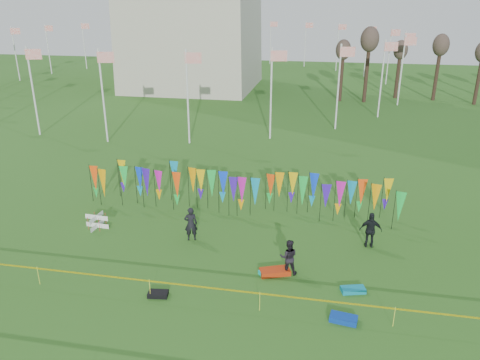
% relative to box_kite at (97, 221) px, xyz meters
% --- Properties ---
extents(ground, '(160.00, 160.00, 0.00)m').
position_rel_box_kite_xyz_m(ground, '(7.08, -4.37, -0.39)').
color(ground, '#295919').
rests_on(ground, ground).
extents(flagpole_ring, '(57.40, 56.16, 8.00)m').
position_rel_box_kite_xyz_m(flagpole_ring, '(-6.92, 43.63, 3.61)').
color(flagpole_ring, silver).
rests_on(flagpole_ring, ground).
extents(banner_row, '(18.64, 0.64, 2.46)m').
position_rel_box_kite_xyz_m(banner_row, '(7.36, 3.67, 1.19)').
color(banner_row, black).
rests_on(banner_row, ground).
extents(caution_tape_near, '(26.00, 0.02, 0.90)m').
position_rel_box_kite_xyz_m(caution_tape_near, '(6.86, -5.58, 0.39)').
color(caution_tape_near, '#F5EC05').
rests_on(caution_tape_near, ground).
extents(box_kite, '(0.70, 0.70, 0.78)m').
position_rel_box_kite_xyz_m(box_kite, '(0.00, 0.00, 0.00)').
color(box_kite, red).
rests_on(box_kite, ground).
extents(person_left, '(0.79, 0.68, 1.85)m').
position_rel_box_kite_xyz_m(person_left, '(5.50, -0.33, 0.54)').
color(person_left, black).
rests_on(person_left, ground).
extents(person_mid, '(0.89, 0.61, 1.71)m').
position_rel_box_kite_xyz_m(person_mid, '(10.80, -2.59, 0.47)').
color(person_mid, black).
rests_on(person_mid, ground).
extents(person_right, '(1.12, 0.65, 1.90)m').
position_rel_box_kite_xyz_m(person_right, '(14.65, 0.67, 0.56)').
color(person_right, black).
rests_on(person_right, ground).
extents(kite_bag_turquoise, '(1.09, 0.97, 0.20)m').
position_rel_box_kite_xyz_m(kite_bag_turquoise, '(10.00, -2.82, -0.29)').
color(kite_bag_turquoise, '#0DC9CD').
rests_on(kite_bag_turquoise, ground).
extents(kite_bag_blue, '(1.13, 0.71, 0.22)m').
position_rel_box_kite_xyz_m(kite_bag_blue, '(13.28, -5.62, -0.28)').
color(kite_bag_blue, '#0A37A9').
rests_on(kite_bag_blue, ground).
extents(kite_bag_red, '(1.51, 1.10, 0.25)m').
position_rel_box_kite_xyz_m(kite_bag_red, '(10.22, -2.78, -0.26)').
color(kite_bag_red, red).
rests_on(kite_bag_red, ground).
extents(kite_bag_black, '(0.90, 0.59, 0.20)m').
position_rel_box_kite_xyz_m(kite_bag_black, '(5.52, -5.42, -0.29)').
color(kite_bag_black, black).
rests_on(kite_bag_black, ground).
extents(kite_bag_teal, '(1.13, 0.76, 0.20)m').
position_rel_box_kite_xyz_m(kite_bag_teal, '(13.72, -3.53, -0.29)').
color(kite_bag_teal, '#0B85A2').
rests_on(kite_bag_teal, ground).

